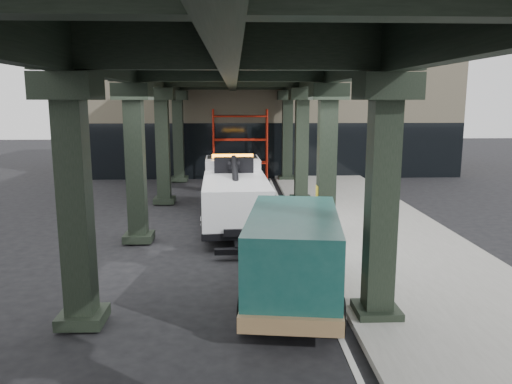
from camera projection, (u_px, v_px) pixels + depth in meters
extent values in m
plane|color=black|center=(246.00, 261.00, 14.18)|extent=(90.00, 90.00, 0.00)
cube|color=gray|center=(382.00, 237.00, 16.32)|extent=(5.00, 40.00, 0.15)
cube|color=silver|center=(297.00, 240.00, 16.21)|extent=(0.12, 38.00, 0.01)
cube|color=black|center=(381.00, 202.00, 9.90)|extent=(0.55, 0.55, 5.00)
cube|color=black|center=(387.00, 87.00, 9.49)|extent=(1.10, 1.10, 0.50)
cube|color=black|center=(376.00, 312.00, 10.32)|extent=(0.90, 0.90, 0.24)
cube|color=black|center=(327.00, 164.00, 15.79)|extent=(0.55, 0.55, 5.00)
cube|color=black|center=(328.00, 92.00, 15.39)|extent=(1.10, 1.10, 0.50)
cube|color=black|center=(325.00, 235.00, 16.22)|extent=(0.90, 0.90, 0.24)
cube|color=black|center=(302.00, 147.00, 21.69)|extent=(0.55, 0.55, 5.00)
cube|color=black|center=(302.00, 94.00, 21.28)|extent=(1.10, 1.10, 0.50)
cube|color=black|center=(301.00, 199.00, 22.11)|extent=(0.90, 0.90, 0.24)
cube|color=black|center=(287.00, 137.00, 27.58)|extent=(0.55, 0.55, 5.00)
cube|color=black|center=(288.00, 95.00, 27.17)|extent=(1.10, 1.10, 0.50)
cube|color=black|center=(287.00, 178.00, 28.01)|extent=(0.90, 0.90, 0.24)
cube|color=black|center=(75.00, 205.00, 9.65)|extent=(0.55, 0.55, 5.00)
cube|color=black|center=(67.00, 86.00, 9.24)|extent=(1.10, 1.10, 0.50)
cube|color=black|center=(83.00, 317.00, 10.07)|extent=(0.90, 0.90, 0.24)
cube|color=black|center=(136.00, 165.00, 15.55)|extent=(0.55, 0.55, 5.00)
cube|color=black|center=(133.00, 92.00, 15.14)|extent=(1.10, 1.10, 0.50)
cube|color=black|center=(139.00, 237.00, 15.97)|extent=(0.90, 0.90, 0.24)
cube|color=black|center=(163.00, 147.00, 21.44)|extent=(0.55, 0.55, 5.00)
cube|color=black|center=(161.00, 94.00, 21.03)|extent=(1.10, 1.10, 0.50)
cube|color=black|center=(165.00, 200.00, 21.86)|extent=(0.90, 0.90, 0.24)
cube|color=black|center=(178.00, 137.00, 27.33)|extent=(0.55, 0.55, 5.00)
cube|color=black|center=(177.00, 95.00, 26.93)|extent=(1.10, 1.10, 0.50)
cube|color=black|center=(180.00, 179.00, 27.76)|extent=(0.90, 0.90, 0.24)
cube|color=black|center=(329.00, 65.00, 15.24)|extent=(0.35, 32.00, 1.10)
cube|color=black|center=(131.00, 64.00, 14.99)|extent=(0.35, 32.00, 1.10)
cube|color=black|center=(231.00, 65.00, 15.12)|extent=(0.35, 32.00, 1.10)
cube|color=black|center=(231.00, 41.00, 14.99)|extent=(7.40, 32.00, 0.30)
cube|color=#C6B793|center=(269.00, 108.00, 33.18)|extent=(22.00, 10.00, 8.00)
cylinder|color=red|center=(214.00, 144.00, 28.39)|extent=(0.08, 0.08, 4.00)
cylinder|color=red|center=(213.00, 146.00, 27.60)|extent=(0.08, 0.08, 4.00)
cylinder|color=red|center=(266.00, 144.00, 28.51)|extent=(0.08, 0.08, 4.00)
cylinder|color=red|center=(267.00, 146.00, 27.73)|extent=(0.08, 0.08, 4.00)
cylinder|color=red|center=(240.00, 162.00, 28.63)|extent=(3.00, 0.08, 0.08)
cylinder|color=red|center=(240.00, 139.00, 28.40)|extent=(3.00, 0.08, 0.08)
cylinder|color=red|center=(240.00, 116.00, 28.16)|extent=(3.00, 0.08, 0.08)
cube|color=black|center=(235.00, 209.00, 18.00)|extent=(1.15, 6.81, 0.23)
cube|color=white|center=(233.00, 178.00, 20.12)|extent=(2.20, 2.25, 1.63)
cube|color=white|center=(232.00, 185.00, 21.13)|extent=(2.15, 0.71, 0.81)
cube|color=black|center=(232.00, 166.00, 20.26)|extent=(2.03, 1.25, 0.77)
cube|color=white|center=(236.00, 198.00, 16.87)|extent=(2.33, 4.60, 1.27)
cube|color=orange|center=(232.00, 156.00, 19.78)|extent=(1.64, 0.31, 0.14)
cube|color=black|center=(234.00, 165.00, 18.48)|extent=(1.47, 0.59, 0.54)
cylinder|color=black|center=(235.00, 178.00, 16.93)|extent=(0.33, 3.17, 1.21)
cube|color=black|center=(239.00, 243.00, 14.78)|extent=(0.32, 1.28, 0.16)
cube|color=black|center=(240.00, 251.00, 14.16)|extent=(1.45, 0.28, 0.16)
cylinder|color=black|center=(208.00, 199.00, 20.47)|extent=(0.35, 1.01, 1.00)
cylinder|color=silver|center=(208.00, 199.00, 20.47)|extent=(0.37, 0.56, 0.55)
cylinder|color=black|center=(257.00, 198.00, 20.63)|extent=(0.35, 1.01, 1.00)
cylinder|color=silver|center=(257.00, 198.00, 20.63)|extent=(0.37, 0.56, 0.55)
cylinder|color=black|center=(207.00, 215.00, 17.55)|extent=(0.35, 1.01, 1.00)
cylinder|color=silver|center=(207.00, 215.00, 17.55)|extent=(0.37, 0.56, 0.55)
cylinder|color=black|center=(263.00, 214.00, 17.70)|extent=(0.35, 1.01, 1.00)
cylinder|color=silver|center=(263.00, 214.00, 17.70)|extent=(0.37, 0.56, 0.55)
cylinder|color=black|center=(206.00, 223.00, 16.40)|extent=(0.35, 1.01, 1.00)
cylinder|color=silver|center=(206.00, 223.00, 16.40)|extent=(0.37, 0.56, 0.55)
cylinder|color=black|center=(266.00, 222.00, 16.55)|extent=(0.35, 1.01, 1.00)
cylinder|color=silver|center=(266.00, 222.00, 16.55)|extent=(0.37, 0.56, 0.55)
cube|color=#12423D|center=(295.00, 238.00, 13.36)|extent=(1.96, 1.23, 0.81)
cube|color=#12423D|center=(293.00, 253.00, 10.87)|extent=(2.42, 4.27, 1.75)
cube|color=olive|center=(293.00, 278.00, 11.35)|extent=(2.59, 5.25, 0.31)
cube|color=black|center=(295.00, 215.00, 12.87)|extent=(1.79, 0.62, 0.75)
cube|color=black|center=(294.00, 230.00, 11.05)|extent=(2.34, 3.47, 0.49)
cube|color=silver|center=(295.00, 246.00, 13.89)|extent=(1.80, 0.35, 0.27)
cylinder|color=black|center=(261.00, 255.00, 13.48)|extent=(0.35, 0.78, 0.76)
cylinder|color=silver|center=(261.00, 255.00, 13.48)|extent=(0.34, 0.45, 0.42)
cylinder|color=black|center=(328.00, 257.00, 13.32)|extent=(0.35, 0.78, 0.76)
cylinder|color=silver|center=(328.00, 257.00, 13.32)|extent=(0.34, 0.45, 0.42)
cylinder|color=black|center=(245.00, 313.00, 9.78)|extent=(0.35, 0.78, 0.76)
cylinder|color=silver|center=(245.00, 313.00, 9.78)|extent=(0.34, 0.45, 0.42)
cylinder|color=black|center=(338.00, 317.00, 9.62)|extent=(0.35, 0.78, 0.76)
cylinder|color=silver|center=(338.00, 317.00, 9.62)|extent=(0.34, 0.45, 0.42)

